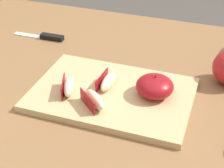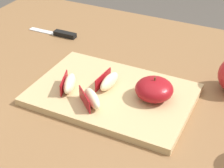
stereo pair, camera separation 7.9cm
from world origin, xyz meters
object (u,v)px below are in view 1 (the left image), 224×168
at_px(apple_wedge_back, 68,86).
at_px(apple_wedge_front, 108,82).
at_px(apple_half_skin_up, 155,86).
at_px(paring_knife, 48,37).
at_px(cutting_board, 112,94).
at_px(apple_wedge_left, 95,100).

bearing_deg(apple_wedge_back, apple_wedge_front, 31.78).
distance_m(apple_half_skin_up, paring_knife, 0.42).
height_order(cutting_board, apple_wedge_back, apple_wedge_back).
bearing_deg(apple_wedge_back, cutting_board, 20.91).
relative_size(apple_wedge_back, apple_wedge_front, 1.03).
bearing_deg(paring_knife, apple_wedge_left, -47.06).
bearing_deg(apple_wedge_back, apple_half_skin_up, 16.13).
distance_m(apple_half_skin_up, apple_wedge_front, 0.11).
relative_size(cutting_board, apple_half_skin_up, 4.28).
relative_size(apple_half_skin_up, paring_knife, 0.52).
distance_m(apple_half_skin_up, apple_wedge_left, 0.14).
distance_m(apple_wedge_left, apple_wedge_front, 0.08).
bearing_deg(cutting_board, paring_knife, 141.98).
bearing_deg(apple_wedge_front, apple_wedge_back, -148.22).
relative_size(apple_wedge_left, apple_wedge_front, 0.95).
relative_size(apple_half_skin_up, apple_wedge_back, 1.12).
distance_m(apple_wedge_front, paring_knife, 0.33).
bearing_deg(apple_wedge_left, paring_knife, 132.94).
relative_size(apple_half_skin_up, apple_wedge_left, 1.22).
xyz_separation_m(cutting_board, apple_wedge_front, (-0.01, 0.01, 0.02)).
distance_m(apple_half_skin_up, apple_wedge_back, 0.19).
relative_size(apple_wedge_left, paring_knife, 0.43).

